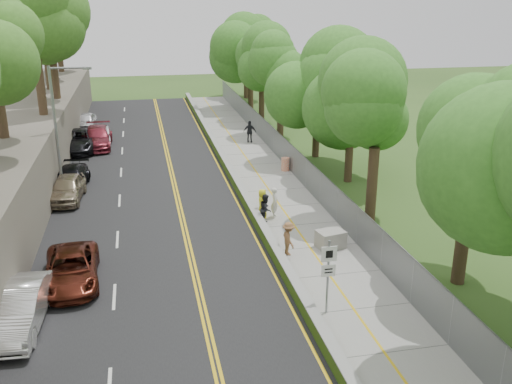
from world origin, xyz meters
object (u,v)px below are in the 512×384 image
Objects in this scene: painter_0 at (262,203)px; person_far at (250,132)px; signpost at (328,269)px; car_2 at (71,269)px; streetlight at (59,122)px; car_1 at (18,309)px; concrete_block at (331,239)px; construction_barrel at (285,164)px.

person_far reaches higher than painter_0.
signpost is 0.63× the size of car_2.
car_2 is at bearing -83.28° from streetlight.
car_1 is (-11.65, 1.32, -1.12)m from signpost.
car_1 is 14.59m from painter_0.
streetlight is 16.15m from car_1.
signpost is 1.86× the size of painter_0.
signpost reaches higher than car_1.
signpost is 2.36× the size of concrete_block.
construction_barrel is at bearing 80.30° from signpost.
streetlight is 15.46m from construction_barrel.
streetlight is 4.33× the size of person_far.
signpost is (11.51, -17.02, -2.68)m from streetlight.
streetlight is at bearing 58.20° from person_far.
painter_0 is at bearing -30.20° from streetlight.
construction_barrel is at bearing 7.72° from streetlight.
painter_0 is (-3.55, -8.53, 0.36)m from construction_barrel.
concrete_block is at bearing 21.24° from car_1.
person_far reaches higher than construction_barrel.
construction_barrel is 23.13m from car_1.
signpost is 19.34m from construction_barrel.
concrete_block is 0.71× the size of person_far.
person_far is at bearing -6.04° from painter_0.
person_far reaches higher than car_2.
concrete_block is 0.79× the size of painter_0.
person_far is at bearing 85.09° from signpost.
car_2 is (-13.30, -14.42, 0.20)m from construction_barrel.
construction_barrel is 8.66m from person_far.
concrete_block is 0.27× the size of car_2.
signpost is at bearing -3.38° from car_1.
car_2 is (-12.20, -1.25, 0.24)m from concrete_block.
signpost is at bearing -99.70° from construction_barrel.
signpost is 1.68× the size of person_far.
signpost is at bearing -55.92° from streetlight.
signpost reaches higher than car_2.
car_1 is (-13.80, -4.52, 0.36)m from concrete_block.
car_1 is 0.99× the size of car_2.
signpost is 3.28× the size of construction_barrel.
construction_barrel is 9.24m from painter_0.
construction_barrel is 0.57× the size of painter_0.
person_far is (14.02, 26.30, 0.13)m from car_1.
construction_barrel is 13.22m from concrete_block.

